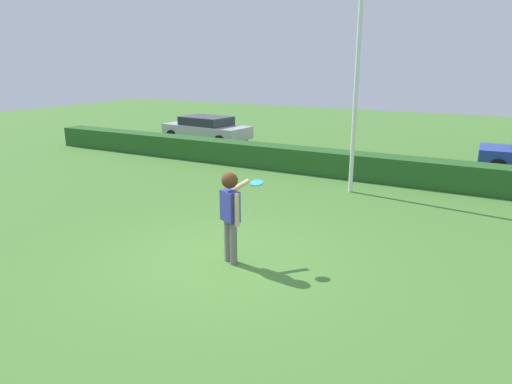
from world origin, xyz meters
TOP-DOWN VIEW (x-y plane):
  - ground_plane at (0.00, 0.00)m, footprint 60.00×60.00m
  - person at (0.14, 0.04)m, footprint 0.52×0.83m
  - frisbee at (0.50, 0.39)m, footprint 0.24×0.24m
  - lamppost at (0.61, 5.95)m, footprint 0.24×0.24m
  - hedge_row at (0.00, 7.68)m, footprint 26.42×0.90m
  - parked_car_silver at (-7.94, 10.93)m, footprint 4.36×2.16m

SIDE VIEW (x-z plane):
  - ground_plane at x=0.00m, z-range 0.00..0.00m
  - hedge_row at x=0.00m, z-range 0.00..0.83m
  - parked_car_silver at x=-7.94m, z-range 0.06..1.31m
  - person at x=0.14m, z-range 0.22..1.99m
  - frisbee at x=0.50m, z-range 1.50..1.57m
  - lamppost at x=0.61m, z-range 0.32..7.08m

